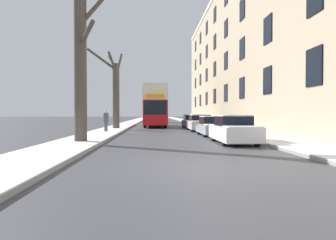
{
  "coord_description": "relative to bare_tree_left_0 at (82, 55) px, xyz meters",
  "views": [
    {
      "loc": [
        -1.26,
        -8.11,
        1.47
      ],
      "look_at": [
        0.08,
        21.49,
        0.87
      ],
      "focal_mm": 32.0,
      "sensor_mm": 36.0,
      "label": 1
    }
  ],
  "objects": [
    {
      "name": "ground_plane",
      "position": [
        4.76,
        -6.57,
        -4.34
      ],
      "size": [
        320.0,
        320.0,
        0.0
      ],
      "primitive_type": "plane",
      "color": "#424247"
    },
    {
      "name": "sidewalk_left",
      "position": [
        -0.26,
        46.43,
        -4.26
      ],
      "size": [
        2.45,
        130.0,
        0.16
      ],
      "color": "gray",
      "rests_on": "ground"
    },
    {
      "name": "sidewalk_right",
      "position": [
        9.77,
        46.43,
        -4.26
      ],
      "size": [
        2.45,
        130.0,
        0.16
      ],
      "color": "gray",
      "rests_on": "ground"
    },
    {
      "name": "terrace_facade_right",
      "position": [
        15.5,
        19.28,
        4.04
      ],
      "size": [
        9.1,
        52.54,
        16.74
      ],
      "color": "tan",
      "rests_on": "ground"
    },
    {
      "name": "bare_tree_left_0",
      "position": [
        0.0,
        0.0,
        0.0
      ],
      "size": [
        2.5,
        3.27,
        8.77
      ],
      "color": "#4C4238",
      "rests_on": "ground"
    },
    {
      "name": "bare_tree_left_1",
      "position": [
        -0.13,
        13.22,
        -0.76
      ],
      "size": [
        3.0,
        2.72,
        7.39
      ],
      "color": "#4C4238",
      "rests_on": "ground"
    },
    {
      "name": "double_decker_bus",
      "position": [
        3.59,
        20.06,
        -1.78
      ],
      "size": [
        2.53,
        10.3,
        4.54
      ],
      "color": "red",
      "rests_on": "ground"
    },
    {
      "name": "parked_car_0",
      "position": [
        7.46,
        0.14,
        -3.68
      ],
      "size": [
        1.74,
        4.18,
        1.42
      ],
      "color": "silver",
      "rests_on": "ground"
    },
    {
      "name": "parked_car_1",
      "position": [
        7.46,
        5.57,
        -3.72
      ],
      "size": [
        1.71,
        4.37,
        1.33
      ],
      "color": "#9EA3AD",
      "rests_on": "ground"
    },
    {
      "name": "parked_car_2",
      "position": [
        7.46,
        11.24,
        -3.67
      ],
      "size": [
        1.88,
        4.39,
        1.43
      ],
      "color": "silver",
      "rests_on": "ground"
    },
    {
      "name": "parked_car_3",
      "position": [
        7.46,
        17.1,
        -3.69
      ],
      "size": [
        1.73,
        4.59,
        1.41
      ],
      "color": "navy",
      "rests_on": "ground"
    },
    {
      "name": "oncoming_van",
      "position": [
        3.76,
        35.25,
        -3.0
      ],
      "size": [
        2.05,
        5.21,
        2.49
      ],
      "color": "#9EA3AD",
      "rests_on": "ground"
    },
    {
      "name": "pedestrian_left_sidewalk",
      "position": [
        -0.16,
        8.03,
        -3.37
      ],
      "size": [
        0.38,
        0.38,
        1.76
      ],
      "rotation": [
        0.0,
        0.0,
        5.25
      ],
      "color": "#4C4742",
      "rests_on": "ground"
    }
  ]
}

